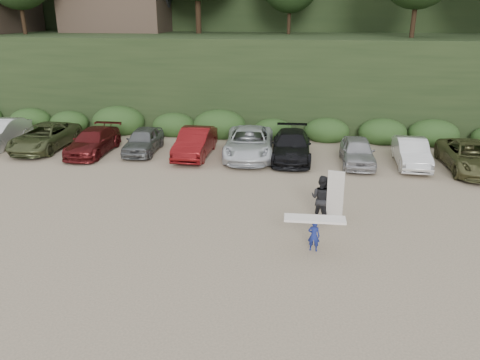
# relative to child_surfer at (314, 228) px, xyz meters

# --- Properties ---
(ground) EXTENTS (120.00, 120.00, 0.00)m
(ground) POSITION_rel_child_surfer_xyz_m (-3.83, 0.04, -0.83)
(ground) COLOR tan
(ground) RESTS_ON ground
(parked_cars) EXTENTS (39.17, 6.42, 1.60)m
(parked_cars) POSITION_rel_child_surfer_xyz_m (-2.53, 10.06, -0.09)
(parked_cars) COLOR silver
(parked_cars) RESTS_ON ground
(child_surfer) EXTENTS (2.05, 0.62, 1.22)m
(child_surfer) POSITION_rel_child_surfer_xyz_m (0.00, 0.00, 0.00)
(child_surfer) COLOR navy
(child_surfer) RESTS_ON ground
(adult_surfer) EXTENTS (1.38, 1.06, 2.19)m
(adult_surfer) POSITION_rel_child_surfer_xyz_m (0.32, 2.44, 0.11)
(adult_surfer) COLOR black
(adult_surfer) RESTS_ON ground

